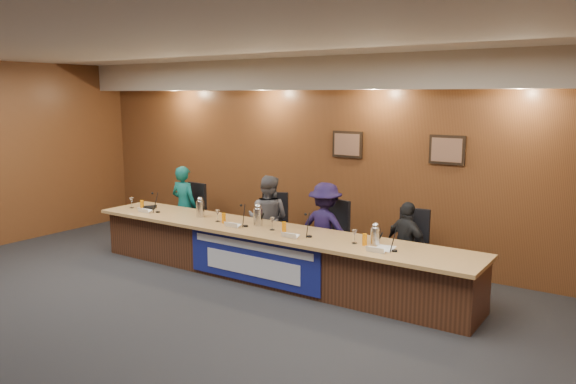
% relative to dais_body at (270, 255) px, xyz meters
% --- Properties ---
extents(floor, '(10.00, 10.00, 0.00)m').
position_rel_dais_body_xyz_m(floor, '(0.00, -2.40, -0.35)').
color(floor, black).
rests_on(floor, ground).
extents(ceiling, '(10.00, 8.00, 0.04)m').
position_rel_dais_body_xyz_m(ceiling, '(0.00, -2.40, 2.85)').
color(ceiling, silver).
rests_on(ceiling, wall_back).
extents(wall_back, '(10.00, 0.04, 3.20)m').
position_rel_dais_body_xyz_m(wall_back, '(0.00, 1.60, 1.25)').
color(wall_back, brown).
rests_on(wall_back, floor).
extents(soffit, '(10.00, 0.50, 0.50)m').
position_rel_dais_body_xyz_m(soffit, '(0.00, 1.35, 2.60)').
color(soffit, beige).
rests_on(soffit, wall_back).
extents(dais_body, '(6.00, 0.80, 0.70)m').
position_rel_dais_body_xyz_m(dais_body, '(0.00, 0.00, 0.00)').
color(dais_body, '#452516').
rests_on(dais_body, floor).
extents(dais_top, '(6.10, 0.95, 0.05)m').
position_rel_dais_body_xyz_m(dais_top, '(0.00, -0.05, 0.38)').
color(dais_top, '#AF834B').
rests_on(dais_top, dais_body).
extents(banner, '(2.20, 0.02, 0.65)m').
position_rel_dais_body_xyz_m(banner, '(0.00, -0.41, 0.03)').
color(banner, navy).
rests_on(banner, dais_body).
extents(banner_text_upper, '(2.00, 0.01, 0.10)m').
position_rel_dais_body_xyz_m(banner_text_upper, '(0.00, -0.43, 0.23)').
color(banner_text_upper, silver).
rests_on(banner_text_upper, banner).
extents(banner_text_lower, '(1.60, 0.01, 0.28)m').
position_rel_dais_body_xyz_m(banner_text_lower, '(0.00, -0.43, -0.05)').
color(banner_text_lower, silver).
rests_on(banner_text_lower, banner).
extents(wall_photo_left, '(0.52, 0.04, 0.42)m').
position_rel_dais_body_xyz_m(wall_photo_left, '(0.40, 1.57, 1.50)').
color(wall_photo_left, black).
rests_on(wall_photo_left, wall_back).
extents(wall_photo_right, '(0.52, 0.04, 0.42)m').
position_rel_dais_body_xyz_m(wall_photo_right, '(2.00, 1.57, 1.50)').
color(wall_photo_right, black).
rests_on(wall_photo_right, wall_back).
extents(panelist_a, '(0.53, 0.36, 1.41)m').
position_rel_dais_body_xyz_m(panelist_a, '(-2.31, 0.65, 0.36)').
color(panelist_a, '#0B4F4B').
rests_on(panelist_a, floor).
extents(panelist_b, '(0.79, 0.68, 1.39)m').
position_rel_dais_body_xyz_m(panelist_b, '(-0.50, 0.65, 0.35)').
color(panelist_b, '#535258').
rests_on(panelist_b, floor).
extents(panelist_c, '(0.89, 0.52, 1.37)m').
position_rel_dais_body_xyz_m(panelist_c, '(0.54, 0.65, 0.33)').
color(panelist_c, '#181037').
rests_on(panelist_c, floor).
extents(panelist_d, '(0.77, 0.52, 1.22)m').
position_rel_dais_body_xyz_m(panelist_d, '(1.81, 0.65, 0.26)').
color(panelist_d, black).
rests_on(panelist_d, floor).
extents(office_chair_a, '(0.52, 0.52, 0.08)m').
position_rel_dais_body_xyz_m(office_chair_a, '(-2.31, 0.75, 0.13)').
color(office_chair_a, black).
rests_on(office_chair_a, floor).
extents(office_chair_b, '(0.61, 0.61, 0.08)m').
position_rel_dais_body_xyz_m(office_chair_b, '(-0.50, 0.75, 0.13)').
color(office_chair_b, black).
rests_on(office_chair_b, floor).
extents(office_chair_c, '(0.58, 0.58, 0.08)m').
position_rel_dais_body_xyz_m(office_chair_c, '(0.54, 0.75, 0.13)').
color(office_chair_c, black).
rests_on(office_chair_c, floor).
extents(office_chair_d, '(0.53, 0.53, 0.08)m').
position_rel_dais_body_xyz_m(office_chair_d, '(1.81, 0.75, 0.13)').
color(office_chair_d, black).
rests_on(office_chair_d, floor).
extents(nameplate_a, '(0.24, 0.08, 0.10)m').
position_rel_dais_body_xyz_m(nameplate_a, '(-2.31, -0.28, 0.45)').
color(nameplate_a, white).
rests_on(nameplate_a, dais_top).
extents(microphone_a, '(0.07, 0.07, 0.02)m').
position_rel_dais_body_xyz_m(microphone_a, '(-2.12, -0.14, 0.41)').
color(microphone_a, black).
rests_on(microphone_a, dais_top).
extents(juice_glass_a, '(0.06, 0.06, 0.15)m').
position_rel_dais_body_xyz_m(juice_glass_a, '(-2.54, -0.10, 0.47)').
color(juice_glass_a, orange).
rests_on(juice_glass_a, dais_top).
extents(water_glass_a, '(0.08, 0.08, 0.18)m').
position_rel_dais_body_xyz_m(water_glass_a, '(-2.75, -0.13, 0.49)').
color(water_glass_a, silver).
rests_on(water_glass_a, dais_top).
extents(nameplate_b, '(0.24, 0.08, 0.10)m').
position_rel_dais_body_xyz_m(nameplate_b, '(-0.48, -0.28, 0.45)').
color(nameplate_b, white).
rests_on(nameplate_b, dais_top).
extents(microphone_b, '(0.07, 0.07, 0.02)m').
position_rel_dais_body_xyz_m(microphone_b, '(-0.33, -0.13, 0.41)').
color(microphone_b, black).
rests_on(microphone_b, dais_top).
extents(juice_glass_b, '(0.06, 0.06, 0.15)m').
position_rel_dais_body_xyz_m(juice_glass_b, '(-0.74, -0.13, 0.47)').
color(juice_glass_b, orange).
rests_on(juice_glass_b, dais_top).
extents(water_glass_b, '(0.08, 0.08, 0.18)m').
position_rel_dais_body_xyz_m(water_glass_b, '(-0.88, -0.10, 0.49)').
color(water_glass_b, silver).
rests_on(water_glass_b, dais_top).
extents(nameplate_c, '(0.24, 0.08, 0.10)m').
position_rel_dais_body_xyz_m(nameplate_c, '(0.55, -0.32, 0.45)').
color(nameplate_c, white).
rests_on(nameplate_c, dais_top).
extents(microphone_c, '(0.07, 0.07, 0.02)m').
position_rel_dais_body_xyz_m(microphone_c, '(0.75, -0.12, 0.41)').
color(microphone_c, black).
rests_on(microphone_c, dais_top).
extents(juice_glass_c, '(0.06, 0.06, 0.15)m').
position_rel_dais_body_xyz_m(juice_glass_c, '(0.32, -0.10, 0.47)').
color(juice_glass_c, orange).
rests_on(juice_glass_c, dais_top).
extents(water_glass_c, '(0.08, 0.08, 0.18)m').
position_rel_dais_body_xyz_m(water_glass_c, '(0.11, -0.08, 0.49)').
color(water_glass_c, silver).
rests_on(water_glass_c, dais_top).
extents(nameplate_d, '(0.24, 0.08, 0.10)m').
position_rel_dais_body_xyz_m(nameplate_d, '(1.80, -0.32, 0.45)').
color(nameplate_d, white).
rests_on(nameplate_d, dais_top).
extents(microphone_d, '(0.07, 0.07, 0.02)m').
position_rel_dais_body_xyz_m(microphone_d, '(1.97, -0.14, 0.41)').
color(microphone_d, black).
rests_on(microphone_d, dais_top).
extents(juice_glass_d, '(0.06, 0.06, 0.15)m').
position_rel_dais_body_xyz_m(juice_glass_d, '(1.54, -0.09, 0.47)').
color(juice_glass_d, orange).
rests_on(juice_glass_d, dais_top).
extents(water_glass_d, '(0.08, 0.08, 0.18)m').
position_rel_dais_body_xyz_m(water_glass_d, '(1.40, -0.08, 0.49)').
color(water_glass_d, silver).
rests_on(water_glass_d, dais_top).
extents(carafe_left, '(0.13, 0.13, 0.25)m').
position_rel_dais_body_xyz_m(carafe_left, '(-1.32, 0.00, 0.52)').
color(carafe_left, silver).
rests_on(carafe_left, dais_top).
extents(carafe_mid, '(0.13, 0.13, 0.25)m').
position_rel_dais_body_xyz_m(carafe_mid, '(-0.23, 0.03, 0.53)').
color(carafe_mid, silver).
rests_on(carafe_mid, dais_top).
extents(carafe_right, '(0.13, 0.13, 0.22)m').
position_rel_dais_body_xyz_m(carafe_right, '(1.64, 0.02, 0.51)').
color(carafe_right, silver).
rests_on(carafe_right, dais_top).
extents(speakerphone, '(0.32, 0.32, 0.05)m').
position_rel_dais_body_xyz_m(speakerphone, '(-2.44, -0.03, 0.43)').
color(speakerphone, black).
rests_on(speakerphone, dais_top).
extents(paper_stack, '(0.26, 0.33, 0.01)m').
position_rel_dais_body_xyz_m(paper_stack, '(1.82, -0.08, 0.40)').
color(paper_stack, white).
rests_on(paper_stack, dais_top).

